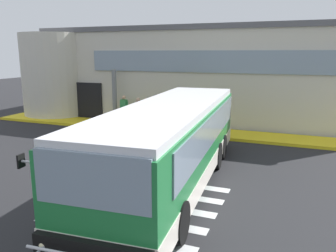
# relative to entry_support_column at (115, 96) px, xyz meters

# --- Properties ---
(ground_plane) EXTENTS (80.00, 90.00, 0.02)m
(ground_plane) POSITION_rel_entry_support_column_xyz_m (4.38, -5.40, -1.73)
(ground_plane) COLOR #232326
(ground_plane) RESTS_ON ground
(bay_paint_stripes) EXTENTS (4.40, 3.96, 0.01)m
(bay_paint_stripes) POSITION_rel_entry_support_column_xyz_m (6.38, -9.60, -1.72)
(bay_paint_stripes) COLOR silver
(bay_paint_stripes) RESTS_ON ground
(terminal_building) EXTENTS (21.88, 13.80, 5.83)m
(terminal_building) POSITION_rel_entry_support_column_xyz_m (3.70, 6.20, 1.18)
(terminal_building) COLOR beige
(terminal_building) RESTS_ON ground
(boarding_curb) EXTENTS (24.08, 2.00, 0.15)m
(boarding_curb) POSITION_rel_entry_support_column_xyz_m (4.38, -0.60, -1.65)
(boarding_curb) COLOR yellow
(boarding_curb) RESTS_ON ground
(entry_support_column) EXTENTS (0.28, 0.28, 3.15)m
(entry_support_column) POSITION_rel_entry_support_column_xyz_m (0.00, 0.00, 0.00)
(entry_support_column) COLOR slate
(entry_support_column) RESTS_ON boarding_curb
(bus_main_foreground) EXTENTS (3.32, 11.00, 2.70)m
(bus_main_foreground) POSITION_rel_entry_support_column_xyz_m (6.65, -7.90, -0.39)
(bus_main_foreground) COLOR #1E7238
(bus_main_foreground) RESTS_ON ground
(passenger_near_column) EXTENTS (0.58, 0.28, 1.68)m
(passenger_near_column) POSITION_rel_entry_support_column_xyz_m (0.80, -0.33, -0.65)
(passenger_near_column) COLOR #4C4233
(passenger_near_column) RESTS_ON boarding_curb
(passenger_by_doorway) EXTENTS (0.48, 0.41, 1.68)m
(passenger_by_doorway) POSITION_rel_entry_support_column_xyz_m (2.05, -0.94, -0.65)
(passenger_by_doorway) COLOR #2D2D33
(passenger_by_doorway) RESTS_ON boarding_curb
(passenger_at_curb_edge) EXTENTS (0.58, 0.42, 1.68)m
(passenger_at_curb_edge) POSITION_rel_entry_support_column_xyz_m (2.52, -0.92, -0.61)
(passenger_at_curb_edge) COLOR #1E2338
(passenger_at_curb_edge) RESTS_ON boarding_curb
(safety_bollard_yellow) EXTENTS (0.18, 0.18, 0.90)m
(safety_bollard_yellow) POSITION_rel_entry_support_column_xyz_m (3.34, -1.80, -1.27)
(safety_bollard_yellow) COLOR yellow
(safety_bollard_yellow) RESTS_ON ground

